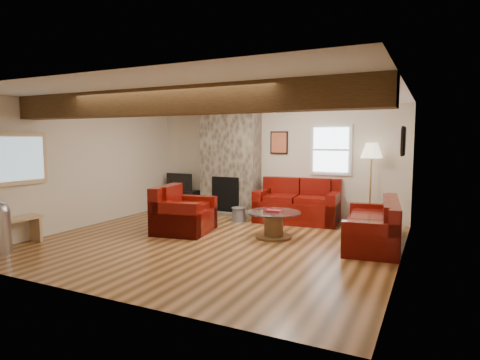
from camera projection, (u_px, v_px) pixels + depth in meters
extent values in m
plane|color=#523315|center=(216.00, 241.00, 7.01)|extent=(8.00, 8.00, 0.00)
plane|color=silver|center=(215.00, 96.00, 6.76)|extent=(8.00, 8.00, 0.00)
plane|color=beige|center=(273.00, 162.00, 9.34)|extent=(8.00, 0.00, 8.00)
plane|color=beige|center=(92.00, 187.00, 4.43)|extent=(8.00, 0.00, 8.00)
plane|color=beige|center=(88.00, 165.00, 8.19)|extent=(0.00, 7.50, 7.50)
plane|color=beige|center=(403.00, 177.00, 5.58)|extent=(0.00, 7.50, 7.50)
cube|color=#352110|center=(171.00, 101.00, 5.66)|extent=(6.00, 0.36, 0.38)
cube|color=#3D362F|center=(230.00, 161.00, 9.56)|extent=(1.40, 0.50, 2.50)
cube|color=black|center=(226.00, 196.00, 9.41)|extent=(0.70, 0.06, 0.90)
cube|color=#3D362F|center=(225.00, 214.00, 9.41)|extent=(1.00, 0.25, 0.08)
cylinder|color=#482F17|center=(273.00, 237.00, 7.25)|extent=(0.65, 0.65, 0.04)
cylinder|color=#482F17|center=(274.00, 226.00, 7.23)|extent=(0.35, 0.35, 0.44)
cylinder|color=silver|center=(274.00, 212.00, 7.21)|extent=(0.98, 0.98, 0.02)
cube|color=maroon|center=(274.00, 211.00, 7.21)|extent=(0.27, 0.20, 0.03)
cube|color=black|center=(181.00, 199.00, 10.32)|extent=(0.96, 0.38, 0.48)
imported|color=black|center=(181.00, 182.00, 10.27)|extent=(0.76, 0.10, 0.43)
cylinder|color=#AB8547|center=(369.00, 224.00, 8.32)|extent=(0.31, 0.31, 0.03)
cylinder|color=#AB8547|center=(370.00, 189.00, 8.25)|extent=(0.03, 0.03, 1.53)
cone|color=beige|center=(372.00, 150.00, 8.17)|extent=(0.44, 0.44, 0.31)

